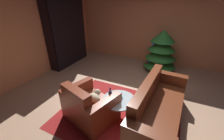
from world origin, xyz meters
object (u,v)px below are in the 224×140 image
at_px(bottle_on_table, 110,96).
at_px(decorated_tree, 161,51).
at_px(couch_red, 158,109).
at_px(coffee_table, 119,101).
at_px(bookshelf_unit, 69,34).
at_px(armchair_red, 89,107).
at_px(book_stack_on_table, 117,96).

relative_size(bottle_on_table, decorated_tree, 0.23).
bearing_deg(couch_red, coffee_table, -164.74).
height_order(couch_red, decorated_tree, decorated_tree).
bearing_deg(decorated_tree, bookshelf_unit, -168.01).
height_order(armchair_red, couch_red, couch_red).
bearing_deg(book_stack_on_table, bottle_on_table, -123.22).
height_order(bookshelf_unit, book_stack_on_table, bookshelf_unit).
xyz_separation_m(coffee_table, decorated_tree, (0.40, 2.64, 0.30)).
relative_size(bookshelf_unit, decorated_tree, 1.62).
xyz_separation_m(coffee_table, bottle_on_table, (-0.14, -0.12, 0.17)).
bearing_deg(bottle_on_table, armchair_red, -154.96).
relative_size(armchair_red, decorated_tree, 0.84).
bearing_deg(decorated_tree, armchair_red, -107.44).
bearing_deg(book_stack_on_table, armchair_red, -146.89).
bearing_deg(book_stack_on_table, bookshelf_unit, 144.42).
relative_size(armchair_red, coffee_table, 1.74).
height_order(coffee_table, bottle_on_table, bottle_on_table).
bearing_deg(bottle_on_table, bookshelf_unit, 141.91).
bearing_deg(decorated_tree, book_stack_on_table, -99.87).
relative_size(coffee_table, book_stack_on_table, 3.01).
distance_m(armchair_red, coffee_table, 0.61).
relative_size(bookshelf_unit, couch_red, 1.08).
relative_size(coffee_table, bottle_on_table, 2.11).
height_order(armchair_red, decorated_tree, decorated_tree).
bearing_deg(bookshelf_unit, bottle_on_table, -38.09).
bearing_deg(coffee_table, book_stack_on_table, 177.13).
height_order(armchair_red, book_stack_on_table, armchair_red).
bearing_deg(book_stack_on_table, decorated_tree, 80.13).
bearing_deg(armchair_red, decorated_tree, 72.56).
distance_m(couch_red, bottle_on_table, 0.97).
xyz_separation_m(bookshelf_unit, coffee_table, (2.80, -1.96, -0.70)).
xyz_separation_m(couch_red, bottle_on_table, (-0.87, -0.32, 0.26)).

